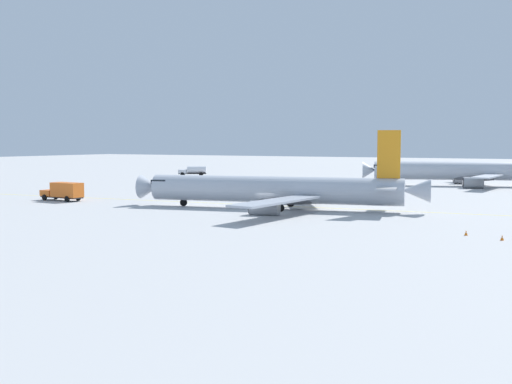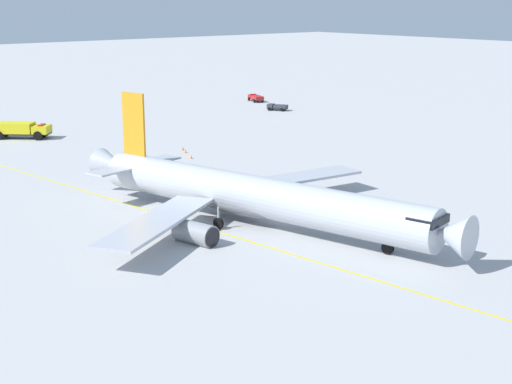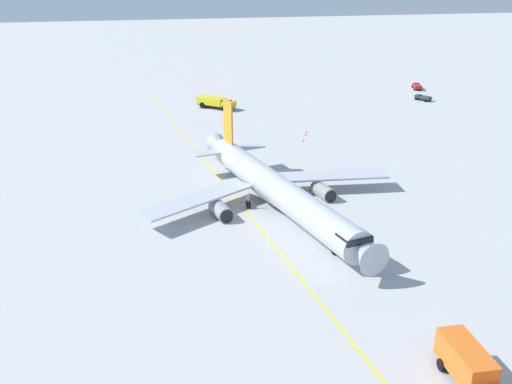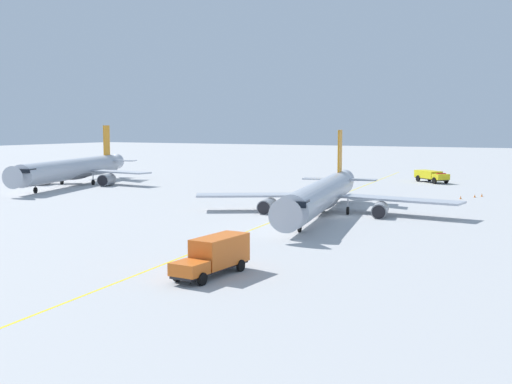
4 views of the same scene
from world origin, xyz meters
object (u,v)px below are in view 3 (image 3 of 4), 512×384
safety_cone_far (306,131)px  safety_cone_mid (305,134)px  airliner_main (275,189)px  catering_truck_truck (470,368)px  baggage_truck_truck (423,98)px  safety_cone_near (303,140)px  ops_pickup_truck (417,86)px  fire_tender_truck (216,102)px

safety_cone_far → safety_cone_mid: bearing=156.1°
airliner_main → catering_truck_truck: (-37.23, -5.75, -1.03)m
catering_truck_truck → safety_cone_far: size_ratio=15.19×
airliner_main → baggage_truck_truck: 76.23m
safety_cone_far → catering_truck_truck: bearing=172.1°
safety_cone_near → ops_pickup_truck: bearing=-48.5°
baggage_truck_truck → catering_truck_truck: size_ratio=0.51×
safety_cone_far → airliner_main: bearing=155.6°
ops_pickup_truck → baggage_truck_truck: ops_pickup_truck is taller
catering_truck_truck → safety_cone_near: 66.51m
safety_cone_mid → safety_cone_far: size_ratio=1.00×
baggage_truck_truck → ops_pickup_truck: bearing=-50.9°
airliner_main → safety_cone_mid: size_ratio=79.50×
airliner_main → catering_truck_truck: bearing=-3.5°
airliner_main → safety_cone_near: bearing=143.2°
fire_tender_truck → baggage_truck_truck: bearing=39.9°
baggage_truck_truck → safety_cone_mid: (-22.79, 37.53, -0.44)m
safety_cone_mid → ops_pickup_truck: bearing=-50.2°
airliner_main → catering_truck_truck: airliner_main is taller
fire_tender_truck → safety_cone_near: (-29.83, -11.74, -1.25)m
airliner_main → fire_tender_truck: bearing=166.3°
baggage_truck_truck → safety_cone_mid: bearing=92.6°
baggage_truck_truck → safety_cone_far: bearing=91.0°
ops_pickup_truck → safety_cone_mid: bearing=148.8°
safety_cone_mid → airliner_main: bearing=155.6°
fire_tender_truck → safety_cone_far: fire_tender_truck is taller
fire_tender_truck → safety_cone_near: bearing=-24.9°
safety_cone_near → safety_cone_mid: bearing=-23.9°
fire_tender_truck → baggage_truck_truck: 51.04m
airliner_main → safety_cone_mid: airliner_main is taller
ops_pickup_truck → safety_cone_near: 59.28m
fire_tender_truck → catering_truck_truck: 96.02m
baggage_truck_truck → catering_truck_truck: catering_truck_truck is taller
ops_pickup_truck → catering_truck_truck: (-105.37, 51.79, 0.86)m
airliner_main → fire_tender_truck: 58.71m
fire_tender_truck → airliner_main: bearing=-47.8°
ops_pickup_truck → fire_tender_truck: bearing=118.6°
airliner_main → catering_truck_truck: size_ratio=5.23×
airliner_main → safety_cone_near: (28.85, -13.15, -2.42)m
baggage_truck_truck → catering_truck_truck: (-92.62, 46.59, 0.95)m
safety_cone_mid → fire_tender_truck: bearing=27.2°
baggage_truck_truck → fire_tender_truck: bearing=57.6°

